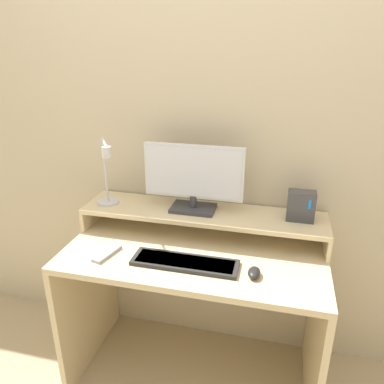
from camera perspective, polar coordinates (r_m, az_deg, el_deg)
The scene contains 9 objects.
wall_back at distance 1.94m, azimuth 2.84°, elevation 8.76°, with size 6.00×0.05×2.50m.
desk at distance 1.93m, azimuth 0.35°, elevation -14.62°, with size 1.23×0.63×0.77m.
monitor_shelf at distance 1.90m, azimuth 1.60°, elevation -3.45°, with size 1.23×0.28×0.13m.
monitor at distance 1.84m, azimuth 0.22°, elevation 2.27°, with size 0.50×0.14×0.34m.
desk_lamp at distance 1.93m, azimuth -12.81°, elevation 1.87°, with size 0.17×0.21×0.35m.
router_dock at distance 1.84m, azimuth 16.27°, elevation -2.05°, with size 0.13×0.07×0.15m.
keyboard at distance 1.69m, azimuth -1.10°, elevation -10.67°, with size 0.48×0.14×0.02m.
mouse at distance 1.63m, azimuth 9.45°, elevation -12.05°, with size 0.05×0.09×0.04m.
remote_control at distance 1.80m, azimuth -12.81°, elevation -9.14°, with size 0.09×0.17×0.02m.
Camera 1 is at (0.36, -1.19, 1.69)m, focal length 35.00 mm.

